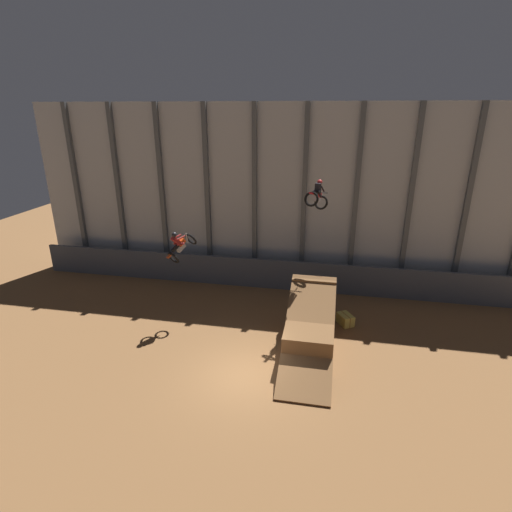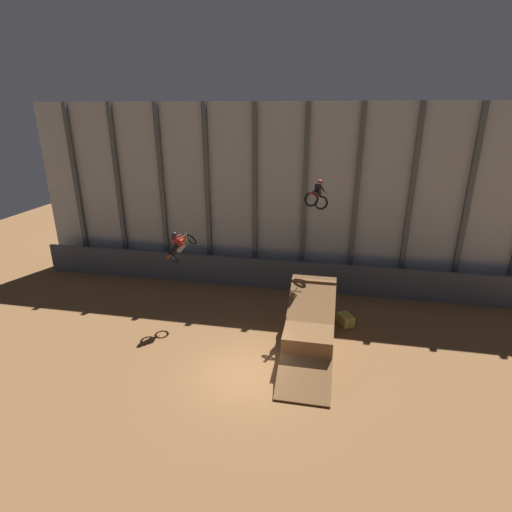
# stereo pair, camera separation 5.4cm
# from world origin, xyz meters

# --- Properties ---
(ground_plane) EXTENTS (60.00, 60.00, 0.00)m
(ground_plane) POSITION_xyz_m (0.00, 0.00, 0.00)
(ground_plane) COLOR brown
(arena_back_wall) EXTENTS (32.00, 0.40, 11.08)m
(arena_back_wall) POSITION_xyz_m (0.00, 10.20, 5.54)
(arena_back_wall) COLOR #ADB2B7
(arena_back_wall) RESTS_ON ground_plane
(lower_barrier) EXTENTS (31.36, 0.20, 1.89)m
(lower_barrier) POSITION_xyz_m (0.00, 8.96, 0.95)
(lower_barrier) COLOR #474C56
(lower_barrier) RESTS_ON ground_plane
(dirt_ramp) EXTENTS (2.21, 6.43, 2.82)m
(dirt_ramp) POSITION_xyz_m (2.57, 2.96, 0.94)
(dirt_ramp) COLOR brown
(dirt_ramp) RESTS_ON ground_plane
(rider_bike_left_air) EXTENTS (1.45, 1.82, 1.69)m
(rider_bike_left_air) POSITION_xyz_m (-4.23, 4.27, 4.16)
(rider_bike_left_air) COLOR black
(rider_bike_right_air) EXTENTS (1.24, 1.81, 1.63)m
(rider_bike_right_air) POSITION_xyz_m (2.45, 5.99, 6.59)
(rider_bike_right_air) COLOR black
(hay_bale_trackside) EXTENTS (0.98, 1.08, 0.57)m
(hay_bale_trackside) POSITION_xyz_m (4.29, 5.22, 0.28)
(hay_bale_trackside) COLOR #CCB751
(hay_bale_trackside) RESTS_ON ground_plane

